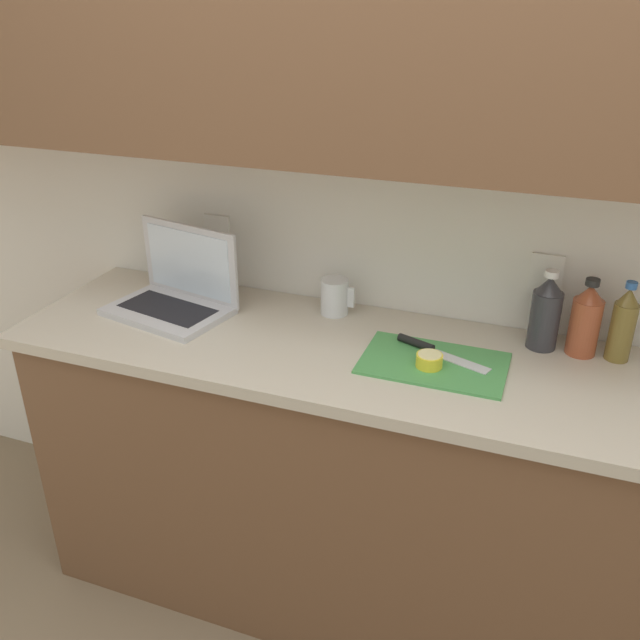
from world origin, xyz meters
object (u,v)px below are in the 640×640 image
(laptop, at_px, (177,291))
(knife, at_px, (427,347))
(lemon_half_cut, at_px, (429,360))
(bottle_oil_tall, at_px, (585,320))
(cutting_board, at_px, (434,363))
(bottle_green_soda, at_px, (623,325))
(bottle_water_clear, at_px, (545,313))
(measuring_cup, at_px, (335,297))

(laptop, height_order, knife, laptop)
(lemon_half_cut, bearing_deg, knife, 106.08)
(bottle_oil_tall, bearing_deg, lemon_half_cut, -147.97)
(cutting_board, height_order, bottle_green_soda, bottle_green_soda)
(knife, bearing_deg, bottle_water_clear, 46.50)
(lemon_half_cut, relative_size, bottle_green_soda, 0.31)
(lemon_half_cut, distance_m, measuring_cup, 0.42)
(lemon_half_cut, xyz_separation_m, bottle_green_soda, (0.46, 0.23, 0.08))
(bottle_green_soda, relative_size, bottle_oil_tall, 1.02)
(bottle_water_clear, xyz_separation_m, measuring_cup, (-0.61, 0.01, -0.05))
(laptop, relative_size, bottle_green_soda, 1.80)
(lemon_half_cut, bearing_deg, bottle_oil_tall, 32.03)
(laptop, relative_size, cutting_board, 1.06)
(bottle_green_soda, height_order, bottle_oil_tall, bottle_green_soda)
(cutting_board, bearing_deg, measuring_cup, 149.37)
(cutting_board, xyz_separation_m, measuring_cup, (-0.35, 0.21, 0.05))
(laptop, distance_m, bottle_water_clear, 1.09)
(bottle_oil_tall, xyz_separation_m, bottle_water_clear, (-0.10, 0.00, 0.00))
(bottle_green_soda, relative_size, bottle_water_clear, 0.98)
(knife, relative_size, measuring_cup, 2.44)
(knife, xyz_separation_m, bottle_water_clear, (0.29, 0.15, 0.09))
(cutting_board, height_order, measuring_cup, measuring_cup)
(cutting_board, relative_size, knife, 1.41)
(bottle_oil_tall, bearing_deg, bottle_green_soda, 0.00)
(bottle_water_clear, bearing_deg, lemon_half_cut, -138.99)
(lemon_half_cut, bearing_deg, measuring_cup, 145.52)
(bottle_oil_tall, bearing_deg, laptop, -173.42)
(cutting_board, distance_m, bottle_oil_tall, 0.43)
(lemon_half_cut, bearing_deg, bottle_green_soda, 26.57)
(cutting_board, distance_m, bottle_water_clear, 0.34)
(bottle_green_soda, bearing_deg, bottle_oil_tall, -180.00)
(laptop, bearing_deg, knife, 11.16)
(bottle_oil_tall, relative_size, bottle_water_clear, 0.96)
(bottle_water_clear, bearing_deg, bottle_green_soda, 0.00)
(cutting_board, distance_m, knife, 0.07)
(laptop, xyz_separation_m, knife, (0.79, -0.01, -0.04))
(laptop, bearing_deg, lemon_half_cut, 5.18)
(lemon_half_cut, distance_m, bottle_water_clear, 0.36)
(cutting_board, bearing_deg, bottle_green_soda, 24.06)
(bottle_water_clear, bearing_deg, cutting_board, -141.83)
(laptop, xyz_separation_m, cutting_board, (0.82, -0.07, -0.06))
(cutting_board, xyz_separation_m, bottle_oil_tall, (0.36, 0.20, 0.10))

